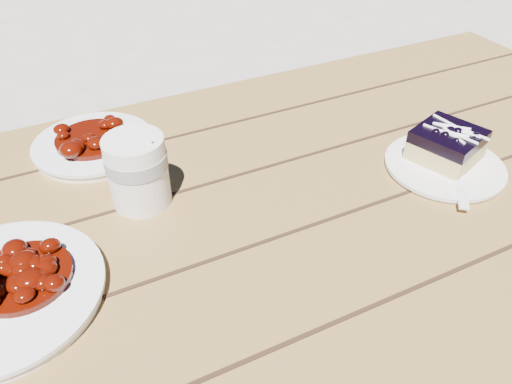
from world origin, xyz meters
name	(u,v)px	position (x,y,z in m)	size (l,w,h in m)	color
picnic_table	(167,309)	(0.00, 0.00, 0.59)	(2.00, 1.55, 0.75)	brown
main_plate	(0,295)	(-0.20, -0.03, 0.76)	(0.25, 0.25, 0.02)	white
goulash_stew	(19,268)	(-0.17, -0.02, 0.79)	(0.12, 0.12, 0.04)	#460B02
dessert_plate	(444,166)	(0.49, -0.06, 0.76)	(0.19, 0.19, 0.01)	white
blueberry_cake	(447,144)	(0.50, -0.04, 0.79)	(0.13, 0.13, 0.06)	tan
fork_dessert	(460,184)	(0.47, -0.11, 0.76)	(0.03, 0.16, 0.01)	white
coffee_cup	(138,171)	(0.01, 0.09, 0.81)	(0.09, 0.09, 0.11)	white
second_plate	(94,145)	(-0.03, 0.27, 0.76)	(0.20, 0.20, 0.02)	white
second_stew	(91,131)	(-0.03, 0.27, 0.79)	(0.13, 0.13, 0.04)	#460B02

